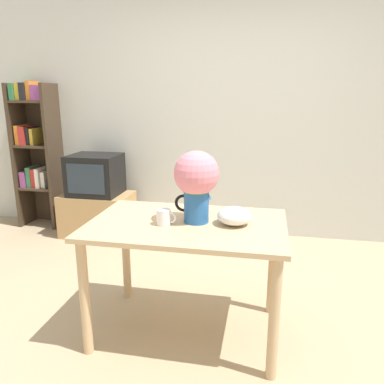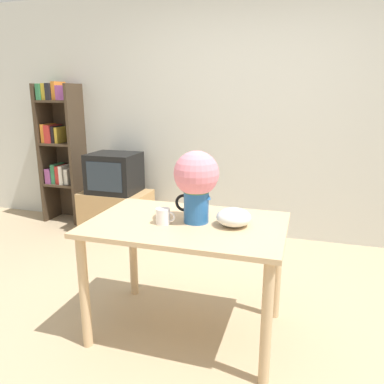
{
  "view_description": "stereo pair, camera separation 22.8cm",
  "coord_description": "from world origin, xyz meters",
  "px_view_note": "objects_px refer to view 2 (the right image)",
  "views": [
    {
      "loc": [
        0.35,
        -2.2,
        1.53
      ],
      "look_at": [
        -0.09,
        -0.03,
        0.95
      ],
      "focal_mm": 35.0,
      "sensor_mm": 36.0,
      "label": 1
    },
    {
      "loc": [
        0.57,
        -2.14,
        1.53
      ],
      "look_at": [
        -0.09,
        -0.03,
        0.95
      ],
      "focal_mm": 35.0,
      "sensor_mm": 36.0,
      "label": 2
    }
  ],
  "objects_px": {
    "white_bowl": "(234,217)",
    "tv_set": "(114,173)",
    "flower_vase": "(196,180)",
    "coffee_mug": "(163,216)"
  },
  "relations": [
    {
      "from": "coffee_mug",
      "to": "white_bowl",
      "type": "distance_m",
      "value": 0.43
    },
    {
      "from": "coffee_mug",
      "to": "white_bowl",
      "type": "bearing_deg",
      "value": 12.25
    },
    {
      "from": "coffee_mug",
      "to": "tv_set",
      "type": "relative_size",
      "value": 0.23
    },
    {
      "from": "coffee_mug",
      "to": "white_bowl",
      "type": "height_order",
      "value": "white_bowl"
    },
    {
      "from": "coffee_mug",
      "to": "white_bowl",
      "type": "relative_size",
      "value": 0.58
    },
    {
      "from": "flower_vase",
      "to": "tv_set",
      "type": "height_order",
      "value": "flower_vase"
    },
    {
      "from": "white_bowl",
      "to": "tv_set",
      "type": "bearing_deg",
      "value": 136.95
    },
    {
      "from": "flower_vase",
      "to": "white_bowl",
      "type": "distance_m",
      "value": 0.32
    },
    {
      "from": "coffee_mug",
      "to": "tv_set",
      "type": "distance_m",
      "value": 2.04
    },
    {
      "from": "white_bowl",
      "to": "tv_set",
      "type": "xyz_separation_m",
      "value": [
        -1.64,
        1.53,
        -0.13
      ]
    }
  ]
}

